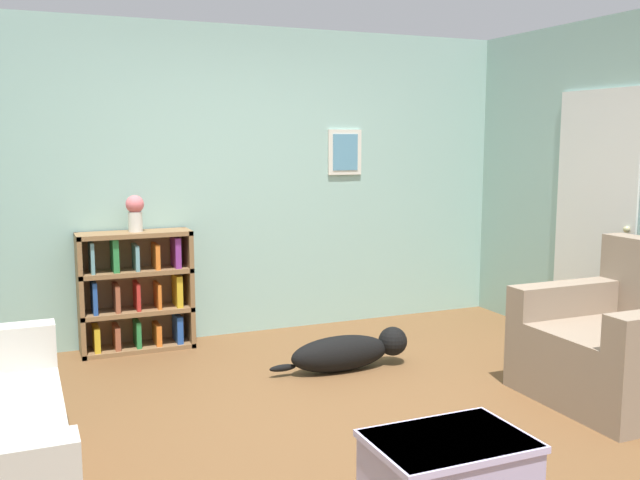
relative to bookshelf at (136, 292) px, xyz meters
The scene contains 7 objects.
ground_plane 2.28m from the bookshelf, 66.78° to the right, with size 14.00×14.00×0.00m, color brown.
wall_back 1.23m from the bookshelf, 12.61° to the left, with size 5.60×0.13×2.60m.
bookshelf is the anchor object (origin of this frame).
recliner_chair 3.60m from the bookshelf, 40.69° to the right, with size 0.99×1.03×1.00m.
coffee_table 3.30m from the bookshelf, 75.12° to the right, with size 0.69×0.49×0.38m.
dog 1.78m from the bookshelf, 40.20° to the right, with size 1.07×0.23×0.28m.
vase 0.65m from the bookshelf, 59.35° to the right, with size 0.14×0.14×0.29m.
Camera 1 is at (-1.70, -3.60, 1.67)m, focal length 40.00 mm.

